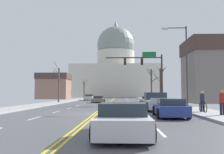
{
  "coord_description": "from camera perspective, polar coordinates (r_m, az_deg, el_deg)",
  "views": [
    {
      "loc": [
        1.9,
        -18.34,
        1.57
      ],
      "look_at": [
        0.39,
        24.21,
        4.43
      ],
      "focal_mm": 38.73,
      "sensor_mm": 36.0,
      "label": 1
    }
  ],
  "objects": [
    {
      "name": "sedan_near_02",
      "position": [
        16.51,
        13.55,
        -7.21
      ],
      "size": [
        2.16,
        4.32,
        1.21
      ],
      "color": "navy",
      "rests_on": "ground"
    },
    {
      "name": "sedan_oncoming_01",
      "position": [
        54.23,
        -5.37,
        -4.84
      ],
      "size": [
        2.06,
        4.4,
        1.29
      ],
      "color": "silver",
      "rests_on": "ground"
    },
    {
      "name": "bicycle_parked",
      "position": [
        20.03,
        20.66,
        -6.69
      ],
      "size": [
        0.12,
        1.77,
        0.85
      ],
      "color": "black",
      "rests_on": "ground"
    },
    {
      "name": "pedestrian_00",
      "position": [
        20.12,
        20.54,
        -5.16
      ],
      "size": [
        0.35,
        0.34,
        1.59
      ],
      "color": "black",
      "rests_on": "ground"
    },
    {
      "name": "bare_tree_03",
      "position": [
        71.41,
        -6.6,
        -2.86
      ],
      "size": [
        1.46,
        2.11,
        5.54
      ],
      "color": "#4C3D2D",
      "rests_on": "ground"
    },
    {
      "name": "signal_gantry",
      "position": [
        33.72,
        8.05,
        2.42
      ],
      "size": [
        7.91,
        0.41,
        7.16
      ],
      "color": "#28282D",
      "rests_on": "ground"
    },
    {
      "name": "pickup_truck_near_01",
      "position": [
        22.48,
        10.39,
        -5.92
      ],
      "size": [
        2.38,
        5.42,
        1.63
      ],
      "color": "#ADB2B7",
      "rests_on": "ground"
    },
    {
      "name": "sedan_oncoming_00",
      "position": [
        40.72,
        -3.21,
        -5.3
      ],
      "size": [
        1.96,
        4.53,
        1.1
      ],
      "color": "#6B6056",
      "rests_on": "ground"
    },
    {
      "name": "flank_building_01",
      "position": [
        42.68,
        23.33,
        1.36
      ],
      "size": [
        9.6,
        8.64,
        10.26
      ],
      "color": "slate",
      "rests_on": "ground"
    },
    {
      "name": "capitol_building",
      "position": [
        96.05,
        0.9,
        1.55
      ],
      "size": [
        33.35,
        21.8,
        30.64
      ],
      "color": "beige",
      "rests_on": "ground"
    },
    {
      "name": "sedan_near_00",
      "position": [
        28.73,
        8.66,
        -5.8
      ],
      "size": [
        2.09,
        4.33,
        1.2
      ],
      "color": "#6B6056",
      "rests_on": "ground"
    },
    {
      "name": "bare_tree_00",
      "position": [
        47.31,
        9.31,
        -1.63
      ],
      "size": [
        2.41,
        1.98,
        6.35
      ],
      "color": "#4C3D2D",
      "rests_on": "ground"
    },
    {
      "name": "ground",
      "position": [
        18.51,
        -3.91,
        -8.63
      ],
      "size": [
        20.0,
        180.0,
        0.2
      ],
      "color": "#4B4B50"
    },
    {
      "name": "bare_tree_01",
      "position": [
        39.48,
        -12.48,
        -1.49
      ],
      "size": [
        2.18,
        2.38,
        6.55
      ],
      "color": "brown",
      "rests_on": "ground"
    },
    {
      "name": "flank_building_00",
      "position": [
        66.94,
        -13.54,
        -2.11
      ],
      "size": [
        8.38,
        7.15,
        6.84
      ],
      "color": "#8C6656",
      "rests_on": "ground"
    },
    {
      "name": "bare_tree_02",
      "position": [
        37.8,
        11.47,
        -1.77
      ],
      "size": [
        2.03,
        2.51,
        5.63
      ],
      "color": "#4C3D2D",
      "rests_on": "ground"
    },
    {
      "name": "street_lamp_right",
      "position": [
        24.0,
        16.5,
        4.05
      ],
      "size": [
        2.37,
        0.24,
        7.84
      ],
      "color": "#333338",
      "rests_on": "ground"
    },
    {
      "name": "pedestrian_01",
      "position": [
        17.57,
        24.57,
        -5.21
      ],
      "size": [
        0.35,
        0.34,
        1.63
      ],
      "color": "black",
      "rests_on": "ground"
    },
    {
      "name": "sedan_near_03",
      "position": [
        9.06,
        2.55,
        -10.15
      ],
      "size": [
        2.08,
        4.38,
        1.22
      ],
      "color": "silver",
      "rests_on": "ground"
    }
  ]
}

